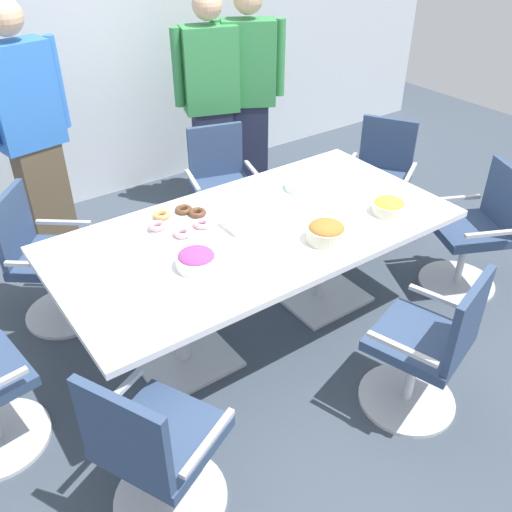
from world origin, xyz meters
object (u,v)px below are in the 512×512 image
Objects in this scene: person_standing_2 at (249,94)px; snack_bowl_pretzels at (326,232)px; office_chair_6 at (427,352)px; snack_bowl_chips_yellow at (389,206)px; conference_table at (256,246)px; office_chair_2 at (222,193)px; plate_stack at (301,186)px; napkin_pile at (240,222)px; office_chair_3 at (48,265)px; person_standing_1 at (211,101)px; office_chair_1 at (379,184)px; snack_bowl_candy_mix at (196,259)px; office_chair_0 at (475,236)px; office_chair_5 at (156,454)px; person_standing_0 at (31,133)px; donut_platter at (180,222)px.

snack_bowl_pretzels is (-0.80, -1.92, -0.15)m from person_standing_2.
office_chair_6 reaches higher than snack_bowl_chips_yellow.
office_chair_2 is (0.43, 1.07, -0.22)m from conference_table.
office_chair_6 is at bearing -73.03° from conference_table.
plate_stack is (0.30, 0.58, -0.04)m from snack_bowl_pretzels.
office_chair_3 is at bearing 139.73° from napkin_pile.
person_standing_1 reaches higher than office_chair_3.
office_chair_1 is 4.12× the size of snack_bowl_candy_mix.
snack_bowl_chips_yellow is at bearing 101.48° from office_chair_0.
office_chair_3 is 1.31m from napkin_pile.
office_chair_2 is 1.47m from office_chair_3.
person_standing_0 is (0.35, 2.47, 0.59)m from office_chair_5.
office_chair_6 is 4.12× the size of snack_bowl_candy_mix.
office_chair_0 and office_chair_2 have the same top height.
person_standing_1 is 10.35× the size of napkin_pile.
office_chair_1 is at bearing 34.46° from office_chair_6.
office_chair_6 is at bearing 102.58° from person_standing_0.
office_chair_3 is at bearing 139.92° from donut_platter.
person_standing_0 is 1.83m from snack_bowl_candy_mix.
donut_platter is at bearing 64.68° from office_chair_1.
plate_stack is 1.30× the size of napkin_pile.
person_standing_2 is 8.07× the size of plate_stack.
plate_stack is (-0.23, 0.57, -0.03)m from snack_bowl_chips_yellow.
office_chair_6 reaches higher than donut_platter.
person_standing_0 is 1.82m from person_standing_2.
office_chair_3 is 4.42× the size of snack_bowl_chips_yellow.
snack_bowl_candy_mix is 0.98× the size of plate_stack.
person_standing_1 reaches higher than conference_table.
office_chair_1 is at bearing 143.39° from person_standing_0.
office_chair_6 is 0.50× the size of person_standing_1.
person_standing_1 reaches higher than office_chair_2.
person_standing_0 is at bearing 17.54° from person_standing_1.
office_chair_0 is 2.38× the size of donut_platter.
conference_table is at bearing 83.55° from office_chair_2.
office_chair_2 is at bearing 70.33° from office_chair_6.
office_chair_1 is 0.48× the size of person_standing_0.
napkin_pile is at bearing 26.29° from snack_bowl_candy_mix.
snack_bowl_pretzels reaches higher than snack_bowl_chips_yellow.
conference_table is at bearing 157.16° from snack_bowl_chips_yellow.
office_chair_2 reaches higher than snack_bowl_pretzels.
snack_bowl_chips_yellow is (-0.74, 0.18, 0.39)m from office_chair_0.
napkin_pile is (-0.78, -1.56, -0.16)m from person_standing_1.
donut_platter is at bearing 91.90° from office_chair_0.
person_standing_0 is 10.79× the size of napkin_pile.
office_chair_5 reaches higher than donut_platter.
plate_stack is (1.66, 1.06, 0.37)m from office_chair_5.
office_chair_2 is at bearing 69.26° from person_standing_2.
snack_bowl_candy_mix reaches higher than donut_platter.
person_standing_1 is (-0.81, 2.14, 0.54)m from office_chair_0.
office_chair_0 reaches higher than napkin_pile.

